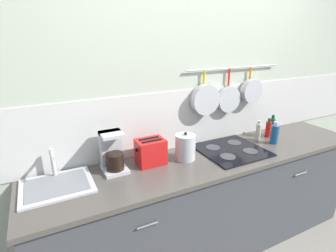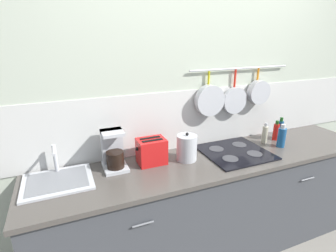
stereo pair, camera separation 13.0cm
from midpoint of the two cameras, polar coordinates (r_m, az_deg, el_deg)
name	(u,v)px [view 2 (the right image)]	position (r m, az deg, el deg)	size (l,w,h in m)	color
ground_plane	(210,248)	(2.66, 10.73, -24.69)	(12.00, 12.00, 0.00)	gray
wall_back	(198,103)	(2.28, 8.19, 4.87)	(7.20, 0.15, 2.60)	#B2BCA8
cabinet_base	(213,208)	(2.38, 11.40, -17.11)	(2.82, 0.57, 0.87)	#3F4247
countertop	(216,160)	(2.15, 12.20, -7.32)	(2.86, 0.59, 0.03)	#4C4742
sink_basin	(58,179)	(1.90, -21.09, -10.84)	(0.44, 0.36, 0.22)	#B7BABF
coffee_maker	(114,152)	(1.94, -9.91, -5.63)	(0.17, 0.21, 0.29)	#B7BABF
toaster	(152,151)	(1.98, -1.73, -5.53)	(0.23, 0.16, 0.20)	red
kettle	(187,148)	(2.04, 5.93, -4.73)	(0.16, 0.16, 0.23)	#B7BABF
cooktop	(235,152)	(2.27, 15.98, -5.47)	(0.52, 0.50, 0.01)	black
bottle_sesame_oil	(265,134)	(2.53, 21.72, -1.66)	(0.05, 0.05, 0.19)	#BFB799
bottle_olive_oil	(282,137)	(2.50, 24.87, -2.19)	(0.07, 0.07, 0.20)	navy
bottle_dish_soap	(276,131)	(2.64, 23.76, -1.12)	(0.05, 0.05, 0.19)	red
bottle_hot_sauce	(280,129)	(2.69, 24.51, -0.66)	(0.05, 0.05, 0.20)	navy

